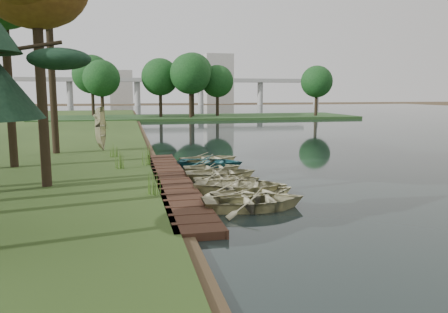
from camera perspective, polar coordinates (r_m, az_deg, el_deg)
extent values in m
plane|color=#3D2F1D|center=(20.66, -2.28, -3.58)|extent=(300.00, 300.00, 0.00)
cube|color=#351F14|center=(20.41, -6.71, -3.35)|extent=(1.60, 16.00, 0.30)
cube|color=#26461F|center=(70.95, -3.19, 5.13)|extent=(50.00, 14.00, 0.45)
cylinder|color=black|center=(70.87, -22.29, 6.64)|extent=(0.50, 0.50, 4.80)
sphere|color=#164118|center=(70.89, -22.46, 9.55)|extent=(5.60, 5.60, 5.60)
cylinder|color=black|center=(70.08, -16.88, 6.89)|extent=(0.50, 0.50, 4.80)
sphere|color=#164118|center=(70.10, -17.00, 9.83)|extent=(5.60, 5.60, 5.60)
cylinder|color=black|center=(69.91, -11.38, 7.09)|extent=(0.50, 0.50, 4.80)
sphere|color=#164118|center=(69.93, -11.47, 10.04)|extent=(5.60, 5.60, 5.60)
cylinder|color=black|center=(70.38, -5.91, 7.21)|extent=(0.50, 0.50, 4.80)
sphere|color=#164118|center=(70.40, -5.95, 10.14)|extent=(5.60, 5.60, 5.60)
cylinder|color=black|center=(71.47, -0.55, 7.28)|extent=(0.50, 0.50, 4.80)
sphere|color=#164118|center=(71.49, -0.55, 10.16)|extent=(5.60, 5.60, 5.60)
cylinder|color=black|center=(73.16, 4.60, 7.28)|extent=(0.50, 0.50, 4.80)
sphere|color=#164118|center=(73.18, 4.64, 10.10)|extent=(5.60, 5.60, 5.60)
cylinder|color=black|center=(75.40, 9.49, 7.22)|extent=(0.50, 0.50, 4.80)
sphere|color=#164118|center=(75.41, 9.56, 9.96)|extent=(5.60, 5.60, 5.60)
cube|color=#A5A5A0|center=(140.59, -7.16, 9.88)|extent=(90.00, 4.00, 1.20)
cylinder|color=#A5A5A0|center=(140.84, -19.49, 7.84)|extent=(1.80, 1.80, 8.00)
cylinder|color=#A5A5A0|center=(139.93, -11.25, 8.16)|extent=(1.80, 1.80, 8.00)
cylinder|color=#A5A5A0|center=(141.86, -3.07, 8.31)|extent=(1.80, 1.80, 8.00)
cylinder|color=#A5A5A0|center=(146.52, 4.75, 8.29)|extent=(1.80, 1.80, 8.00)
cylinder|color=#A5A5A0|center=(153.66, 11.96, 8.15)|extent=(1.80, 1.80, 8.00)
cube|color=#A5A5A0|center=(163.44, -0.76, 10.09)|extent=(10.00, 8.00, 18.00)
cube|color=#A5A5A0|center=(164.89, -13.26, 8.81)|extent=(8.00, 8.00, 12.00)
imported|color=tan|center=(16.04, 4.01, -5.48)|extent=(3.90, 2.84, 0.79)
imported|color=tan|center=(17.32, 4.12, -4.54)|extent=(4.01, 3.27, 0.73)
imported|color=tan|center=(18.49, 2.21, -3.56)|extent=(4.65, 3.98, 0.81)
imported|color=tan|center=(20.04, 0.45, -2.86)|extent=(3.24, 2.42, 0.64)
imported|color=tan|center=(21.50, -0.39, -1.97)|extent=(3.55, 2.56, 0.73)
imported|color=tan|center=(23.32, -1.51, -1.26)|extent=(3.10, 2.23, 0.64)
imported|color=#286870|center=(24.62, -1.78, -0.61)|extent=(4.36, 3.76, 0.76)
imported|color=tan|center=(26.05, -1.91, -0.15)|extent=(3.80, 2.96, 0.72)
imported|color=tan|center=(31.00, -15.57, 1.30)|extent=(3.45, 2.82, 0.62)
cylinder|color=black|center=(19.85, -22.81, 9.01)|extent=(0.42, 0.42, 8.84)
cylinder|color=black|center=(25.81, -26.32, 8.81)|extent=(0.42, 0.42, 9.10)
cylinder|color=black|center=(30.60, -21.57, 10.06)|extent=(0.45, 0.45, 10.35)
cone|color=#3F661E|center=(17.28, -9.01, -3.59)|extent=(0.60, 0.60, 0.86)
cone|color=#3F661E|center=(23.62, -13.55, -0.31)|extent=(0.60, 0.60, 1.00)
cone|color=#3F661E|center=(24.46, -10.12, 0.21)|extent=(0.60, 0.60, 1.10)
cone|color=#3F661E|center=(27.93, -14.16, 0.83)|extent=(0.60, 0.60, 0.85)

